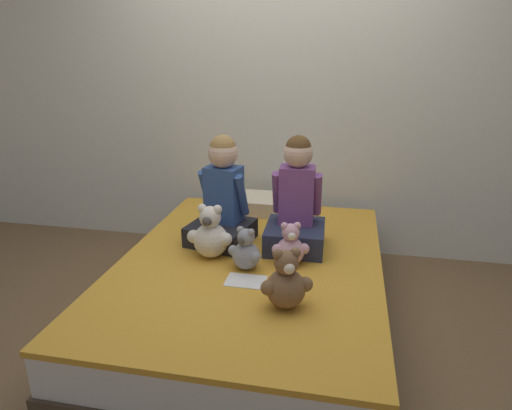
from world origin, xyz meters
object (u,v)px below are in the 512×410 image
Objects in this scene: teddy_bear_at_foot_of_bed at (286,283)px; pillow_at_headboard at (274,205)px; bed at (251,291)px; sign_card at (246,281)px; child_on_right at (296,206)px; child_on_left at (222,199)px; teddy_bear_held_by_right_child at (290,247)px; teddy_bear_held_by_left_child at (210,235)px; teddy_bear_between_children at (246,251)px.

teddy_bear_at_foot_of_bed is 0.59× the size of pillow_at_headboard.
sign_card is at bearing -83.27° from bed.
child_on_right is 0.60m from sign_card.
child_on_left is 0.46m from child_on_right.
teddy_bear_at_foot_of_bed is (0.04, -0.44, 0.02)m from teddy_bear_held_by_right_child.
teddy_bear_held_by_left_child is at bearing 164.00° from teddy_bear_held_by_right_child.
teddy_bear_held_by_right_child is 0.26m from teddy_bear_between_children.
teddy_bear_at_foot_of_bed is at bearing -30.63° from teddy_bear_between_children.
child_on_right is at bearing 77.75° from teddy_bear_between_children.
bed is 9.76× the size of sign_card.
child_on_right reaches higher than pillow_at_headboard.
child_on_left reaches higher than sign_card.
child_on_left is 2.24× the size of teddy_bear_at_foot_of_bed.
bed is 0.63m from teddy_bear_at_foot_of_bed.
pillow_at_headboard is at bearing 79.73° from teddy_bear_at_foot_of_bed.
child_on_left reaches higher than teddy_bear_held_by_left_child.
child_on_right is at bearing 68.13° from sign_card.
child_on_right is 0.55m from teddy_bear_held_by_left_child.
child_on_left reaches higher than teddy_bear_between_children.
bed is at bearing 96.73° from sign_card.
pillow_at_headboard is at bearing 91.60° from sign_card.
teddy_bear_between_children is at bearing 106.21° from teddy_bear_at_foot_of_bed.
sign_card is at bearing -88.40° from pillow_at_headboard.
teddy_bear_at_foot_of_bed is (0.51, -0.45, -0.01)m from teddy_bear_held_by_left_child.
pillow_at_headboard is (0.00, 0.94, -0.05)m from teddy_bear_between_children.
child_on_right is (0.46, -0.00, -0.01)m from child_on_left.
child_on_left is at bearing 89.45° from teddy_bear_held_by_left_child.
teddy_bear_between_children is 0.44m from teddy_bear_at_foot_of_bed.
teddy_bear_held_by_left_child is at bearing 116.13° from teddy_bear_at_foot_of_bed.
teddy_bear_held_by_left_child is 0.87m from pillow_at_headboard.
teddy_bear_held_by_right_child is at bearing -74.50° from pillow_at_headboard.
sign_card is (0.03, -0.26, 0.21)m from bed.
pillow_at_headboard is (0.24, 0.83, -0.08)m from teddy_bear_held_by_left_child.
teddy_bear_at_foot_of_bed is (0.04, -0.70, -0.14)m from child_on_right.
bed is 6.81× the size of teddy_bear_at_foot_of_bed.
teddy_bear_at_foot_of_bed is 1.43× the size of sign_card.
bed is at bearing 2.31° from teddy_bear_held_by_left_child.
teddy_bear_between_children is (-0.00, -0.11, 0.31)m from bed.
bed is 0.87m from pillow_at_headboard.
sign_card is (-0.20, -0.24, -0.11)m from teddy_bear_held_by_right_child.
teddy_bear_held_by_left_child is at bearing 176.42° from teddy_bear_between_children.
pillow_at_headboard is at bearing 90.37° from teddy_bear_held_by_right_child.
child_on_left is 2.09× the size of teddy_bear_held_by_left_child.
child_on_right reaches higher than bed.
pillow_at_headboard is (-0.27, 1.28, -0.07)m from teddy_bear_at_foot_of_bed.
sign_card is (0.03, -1.08, -0.05)m from pillow_at_headboard.
teddy_bear_between_children is at bearing -91.25° from bed.
child_on_left is at bearing 103.27° from teddy_bear_at_foot_of_bed.
child_on_left is 2.74× the size of teddy_bear_between_children.
child_on_right is at bearing -68.35° from pillow_at_headboard.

